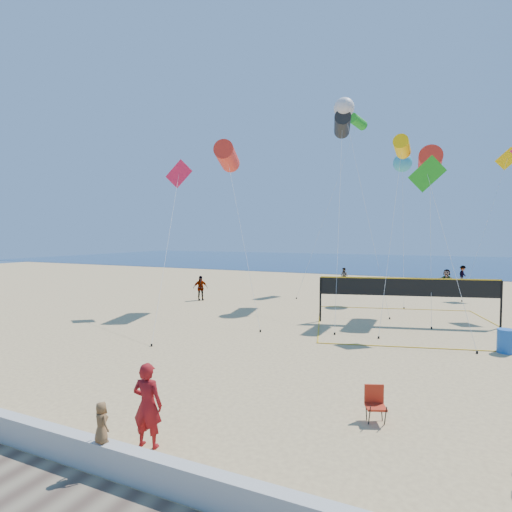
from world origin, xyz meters
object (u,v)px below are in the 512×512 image
at_px(woman, 148,405).
at_px(volleyball_net, 408,293).
at_px(camp_chair, 375,402).
at_px(trash_barrel, 506,341).

distance_m(woman, volleyball_net, 15.46).
relative_size(camp_chair, volleyball_net, 0.09).
bearing_deg(trash_barrel, camp_chair, -115.43).
xyz_separation_m(woman, trash_barrel, (8.07, 11.22, -0.46)).
bearing_deg(volleyball_net, trash_barrel, -58.11).
distance_m(camp_chair, trash_barrel, 8.84).
bearing_deg(woman, camp_chair, -152.43).
xyz_separation_m(woman, volleyball_net, (4.26, 14.84, 0.72)).
distance_m(camp_chair, volleyball_net, 11.66).
distance_m(woman, camp_chair, 5.38).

